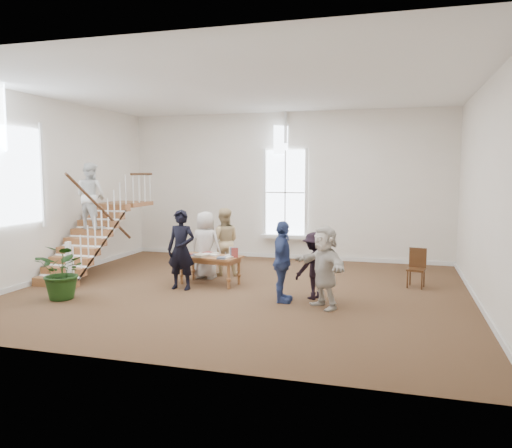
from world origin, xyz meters
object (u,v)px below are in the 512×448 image
(library_table, at_px, (210,259))
(person_yellow, at_px, (223,242))
(police_officer, at_px, (181,250))
(floor_plant, at_px, (64,272))
(woman_cluster_a, at_px, (282,262))
(woman_cluster_b, at_px, (315,266))
(elderly_woman, at_px, (206,245))
(woman_cluster_c, at_px, (324,267))
(side_chair, at_px, (417,266))

(library_table, distance_m, person_yellow, 1.14)
(police_officer, height_order, floor_plant, police_officer)
(woman_cluster_a, bearing_deg, police_officer, 75.57)
(police_officer, bearing_deg, woman_cluster_b, 1.28)
(woman_cluster_b, bearing_deg, person_yellow, -80.82)
(woman_cluster_b, bearing_deg, elderly_woman, -70.46)
(person_yellow, xyz_separation_m, floor_plant, (-2.41, -3.27, -0.29))
(woman_cluster_b, height_order, floor_plant, woman_cluster_b)
(elderly_woman, height_order, woman_cluster_c, elderly_woman)
(library_table, bearing_deg, floor_plant, -130.58)
(woman_cluster_a, height_order, woman_cluster_c, woman_cluster_a)
(library_table, xyz_separation_m, person_yellow, (-0.06, 1.11, 0.26))
(side_chair, bearing_deg, elderly_woman, -163.46)
(police_officer, xyz_separation_m, woman_cluster_a, (2.48, -0.48, -0.07))
(library_table, distance_m, woman_cluster_b, 2.71)
(floor_plant, bearing_deg, police_officer, 37.02)
(elderly_woman, height_order, woman_cluster_a, elderly_woman)
(person_yellow, relative_size, woman_cluster_c, 1.07)
(library_table, relative_size, side_chair, 1.71)
(woman_cluster_b, bearing_deg, floor_plant, -30.91)
(library_table, bearing_deg, woman_cluster_c, -16.09)
(person_yellow, distance_m, floor_plant, 4.07)
(police_officer, xyz_separation_m, floor_plant, (-2.01, -1.52, -0.32))
(floor_plant, distance_m, side_chair, 7.91)
(elderly_woman, relative_size, person_yellow, 0.97)
(library_table, height_order, woman_cluster_a, woman_cluster_a)
(woman_cluster_c, relative_size, side_chair, 1.80)
(police_officer, height_order, person_yellow, police_officer)
(library_table, bearing_deg, police_officer, -117.13)
(person_yellow, distance_m, woman_cluster_c, 3.84)
(elderly_woman, xyz_separation_m, side_chair, (5.10, 0.45, -0.35))
(elderly_woman, bearing_deg, person_yellow, -115.04)
(woman_cluster_a, distance_m, floor_plant, 4.62)
(library_table, height_order, side_chair, side_chair)
(woman_cluster_a, bearing_deg, elderly_woman, 50.49)
(woman_cluster_c, bearing_deg, floor_plant, -124.78)
(police_officer, relative_size, woman_cluster_a, 1.08)
(woman_cluster_b, relative_size, woman_cluster_c, 0.87)
(library_table, relative_size, woman_cluster_b, 1.10)
(library_table, relative_size, person_yellow, 0.89)
(elderly_woman, bearing_deg, police_officer, 91.35)
(library_table, xyz_separation_m, side_chair, (4.75, 1.06, -0.11))
(elderly_woman, xyz_separation_m, woman_cluster_a, (2.38, -1.73, -0.01))
(police_officer, relative_size, woman_cluster_c, 1.12)
(police_officer, height_order, elderly_woman, police_officer)
(elderly_woman, distance_m, woman_cluster_b, 3.24)
(police_officer, xyz_separation_m, woman_cluster_b, (3.08, -0.03, -0.20))
(floor_plant, bearing_deg, elderly_woman, 52.64)
(library_table, relative_size, police_officer, 0.85)
(woman_cluster_b, height_order, woman_cluster_c, woman_cluster_c)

